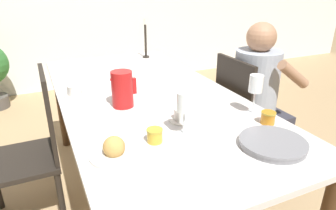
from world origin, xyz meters
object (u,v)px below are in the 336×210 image
Objects in this scene: wine_glass_water at (185,104)px; bread_plate at (114,150)px; serving_tray at (273,143)px; jam_jar_red at (155,135)px; chair_person_side at (244,121)px; chair_opposite at (32,148)px; jam_jar_amber at (268,117)px; red_pitcher at (122,89)px; wine_glass_juice at (256,86)px; person_seated at (259,93)px; teacup_near_person at (182,115)px; teacup_across at (74,91)px; candlestick_tall at (146,43)px.

bread_plate is (-0.33, -0.05, -0.12)m from wine_glass_water.
serving_tray is 3.96× the size of jam_jar_red.
chair_person_side is 0.94m from wine_glass_water.
wine_glass_water is at bearing -135.23° from chair_opposite.
chair_person_side is at bearing -99.27° from chair_opposite.
jam_jar_amber is (0.42, -0.07, -0.12)m from wine_glass_water.
red_pitcher is 0.95× the size of wine_glass_juice.
bread_plate is (-0.18, -0.47, -0.07)m from red_pitcher.
wine_glass_water is (-0.80, -0.43, 0.23)m from person_seated.
person_seated is 0.86m from serving_tray.
chair_opposite is 4.55× the size of wine_glass_juice.
person_seated is at bearing -98.91° from chair_opposite.
bread_plate is (-0.76, -0.10, -0.13)m from wine_glass_juice.
red_pitcher is 0.37m from teacup_near_person.
person_seated is 8.75× the size of teacup_across.
chair_opposite reaches higher than jam_jar_red.
wine_glass_juice is 0.40m from teacup_near_person.
chair_person_side is at bearing 58.57° from serving_tray.
red_pitcher is 2.83× the size of jam_jar_amber.
person_seated reaches higher than teacup_across.
wine_glass_water is 2.88× the size of jam_jar_red.
wine_glass_juice is (-0.37, -0.38, 0.23)m from person_seated.
red_pitcher is at bearing 126.27° from teacup_near_person.
bread_plate is at bearing -114.97° from candlestick_tall.
bread_plate is 0.19m from jam_jar_red.
bread_plate is 1.60m from candlestick_tall.
bread_plate reaches higher than jam_jar_red.
jam_jar_amber is at bearing -37.24° from person_seated.
person_seated reaches higher than serving_tray.
teacup_across is 1.11m from jam_jar_amber.
teacup_across is 0.75m from jam_jar_red.
bread_plate is 2.88× the size of jam_jar_amber.
red_pitcher is (-0.87, -0.01, 0.38)m from chair_person_side.
wine_glass_juice reaches higher than red_pitcher.
chair_opposite is 4.71× the size of bread_plate.
bread_plate is at bearing -110.41° from red_pitcher.
chair_person_side is 1.39m from chair_opposite.
chair_opposite is 13.56× the size of jam_jar_amber.
red_pitcher reaches higher than teacup_across.
bread_plate is at bearing 161.82° from serving_tray.
red_pitcher is 0.36m from teacup_across.
candlestick_tall reaches higher than chair_opposite.
red_pitcher is at bearing -89.11° from chair_person_side.
bread_plate is (-0.62, 0.20, 0.01)m from serving_tray.
person_seated is 16.71× the size of jam_jar_amber.
teacup_near_person is at bearing 35.08° from jam_jar_red.
wine_glass_water is at bearing -103.74° from candlestick_tall.
wine_glass_juice is 2.98× the size of jam_jar_amber.
jam_jar_amber is at bearing -1.80° from bread_plate.
bread_plate is at bearing -172.69° from wine_glass_juice.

